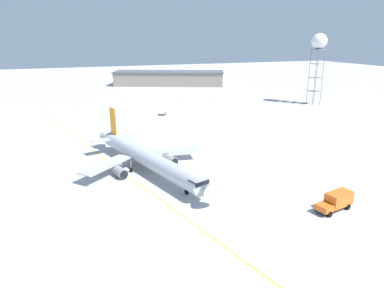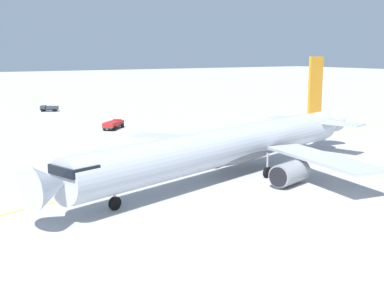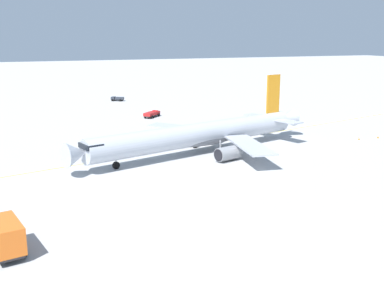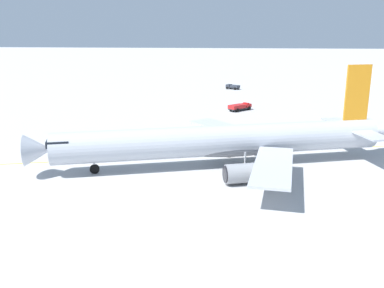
# 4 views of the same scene
# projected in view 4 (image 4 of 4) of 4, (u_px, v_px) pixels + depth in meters

# --- Properties ---
(ground_plane) EXTENTS (600.00, 600.00, 0.00)m
(ground_plane) POSITION_uv_depth(u_px,v_px,m) (220.00, 167.00, 51.36)
(ground_plane) COLOR #B2B2B2
(airliner_main) EXTENTS (29.49, 44.64, 11.85)m
(airliner_main) POSITION_uv_depth(u_px,v_px,m) (226.00, 142.00, 51.14)
(airliner_main) COLOR #B2B7C1
(airliner_main) RESTS_ON ground_plane
(baggage_truck_truck) EXTENTS (3.32, 3.94, 1.22)m
(baggage_truck_truck) POSITION_uv_depth(u_px,v_px,m) (233.00, 87.00, 115.42)
(baggage_truck_truck) COLOR #232326
(baggage_truck_truck) RESTS_ON ground_plane
(ops_pickup_truck) EXTENTS (4.84, 4.87, 1.41)m
(ops_pickup_truck) POSITION_uv_depth(u_px,v_px,m) (240.00, 107.00, 85.76)
(ops_pickup_truck) COLOR #232326
(ops_pickup_truck) RESTS_ON ground_plane
(taxiway_centreline) EXTENTS (42.76, 166.28, 0.01)m
(taxiway_centreline) POSITION_uv_depth(u_px,v_px,m) (243.00, 153.00, 57.13)
(taxiway_centreline) COLOR yellow
(taxiway_centreline) RESTS_ON ground_plane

